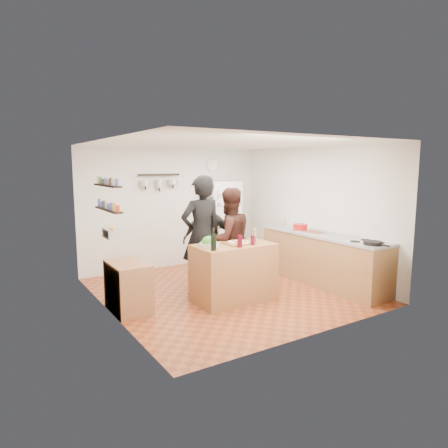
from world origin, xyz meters
TOP-DOWN VIEW (x-y plane):
  - room_shell at (0.00, 0.39)m, footprint 4.20×4.20m
  - prep_island at (-0.17, -0.45)m, footprint 1.25×0.72m
  - pizza_board at (-0.09, -0.47)m, footprint 0.42×0.34m
  - pizza at (-0.09, -0.47)m, footprint 0.34×0.34m
  - salad_bowl at (-0.59, -0.40)m, footprint 0.30×0.30m
  - wine_bottle at (-0.67, -0.67)m, footprint 0.08×0.08m
  - wine_glass_near at (-0.22, -0.69)m, footprint 0.08×0.08m
  - wine_glass_far at (0.05, -0.65)m, footprint 0.06×0.06m
  - pepper_mill at (0.28, -0.40)m, footprint 0.05×0.05m
  - salt_canister at (0.13, -0.57)m, footprint 0.07×0.07m
  - person_left at (-0.44, 0.10)m, footprint 0.73×0.49m
  - person_center at (0.06, 0.04)m, footprint 0.90×0.72m
  - person_back at (-0.04, 0.53)m, footprint 1.02×0.75m
  - counter_run at (1.70, -0.55)m, footprint 0.63×2.63m
  - stove_top at (1.70, -1.50)m, footprint 0.60×0.62m
  - skillet at (1.60, -1.68)m, footprint 0.28×0.28m
  - sink at (1.70, 0.30)m, footprint 0.50×0.80m
  - cutting_board at (1.70, -0.35)m, footprint 0.30×0.40m
  - red_bowl at (1.65, -0.01)m, footprint 0.27×0.27m
  - fridge at (0.95, 1.75)m, footprint 0.70×0.68m
  - wall_clock at (0.95, 2.08)m, footprint 0.30×0.03m
  - spice_shelf_lower at (-1.93, 0.20)m, footprint 0.12×1.00m
  - spice_shelf_upper at (-1.93, 0.20)m, footprint 0.12×1.00m
  - produce_basket at (-1.90, 0.20)m, footprint 0.18×0.35m
  - side_table at (-1.74, -0.01)m, footprint 0.50×0.80m
  - pot_rack at (-0.35, 2.00)m, footprint 0.90×0.04m

SIDE VIEW (x-z plane):
  - side_table at x=-1.74m, z-range 0.00..0.73m
  - counter_run at x=1.70m, z-range 0.00..0.90m
  - prep_island at x=-0.17m, z-range 0.00..0.91m
  - person_back at x=-0.04m, z-range 0.00..1.61m
  - person_center at x=0.06m, z-range 0.00..1.77m
  - fridge at x=0.95m, z-range 0.00..1.80m
  - stove_top at x=1.70m, z-range 0.90..0.92m
  - cutting_board at x=1.70m, z-range 0.90..0.92m
  - sink at x=1.70m, z-range 0.90..0.93m
  - pizza_board at x=-0.09m, z-range 0.91..0.93m
  - pizza at x=-0.09m, z-range 0.93..0.95m
  - salad_bowl at x=-0.59m, z-range 0.91..0.97m
  - skillet at x=1.60m, z-range 0.92..0.97m
  - salt_canister at x=0.13m, z-range 0.91..1.03m
  - red_bowl at x=1.65m, z-range 0.92..1.03m
  - wine_glass_far at x=0.05m, z-range 0.91..1.06m
  - person_left at x=-0.44m, z-range 0.00..1.98m
  - pepper_mill at x=0.28m, z-range 0.91..1.08m
  - wine_glass_near at x=-0.22m, z-range 0.91..1.10m
  - wine_bottle at x=-0.67m, z-range 0.91..1.15m
  - produce_basket at x=-1.90m, z-range 1.08..1.22m
  - room_shell at x=0.00m, z-range -0.85..3.35m
  - spice_shelf_lower at x=-1.93m, z-range 1.49..1.51m
  - spice_shelf_upper at x=-1.93m, z-range 1.84..1.86m
  - pot_rack at x=-0.35m, z-range 1.93..1.97m
  - wall_clock at x=0.95m, z-range 2.00..2.30m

